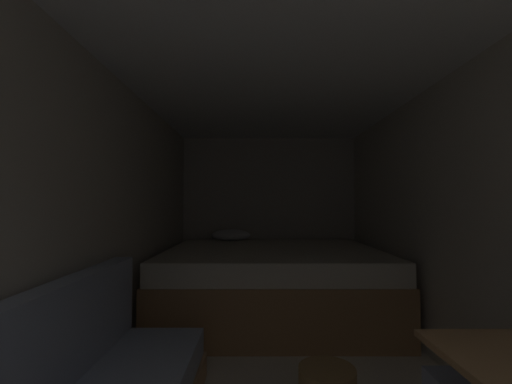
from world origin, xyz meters
The scene contains 5 objects.
wall_back centered at (0.00, 4.36, 1.07)m, with size 2.50×0.05×2.15m, color beige.
wall_left centered at (-1.23, 1.92, 1.07)m, with size 0.05×4.84×2.15m, color beige.
wall_right centered at (1.23, 1.92, 1.07)m, with size 0.05×4.84×2.15m, color beige.
ceiling_slab centered at (0.00, 1.92, 2.17)m, with size 2.50×4.84×0.05m, color white.
bed centered at (0.00, 3.33, 0.37)m, with size 2.28×1.93×0.88m.
Camera 1 is at (-0.18, -0.37, 1.22)m, focal length 23.53 mm.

